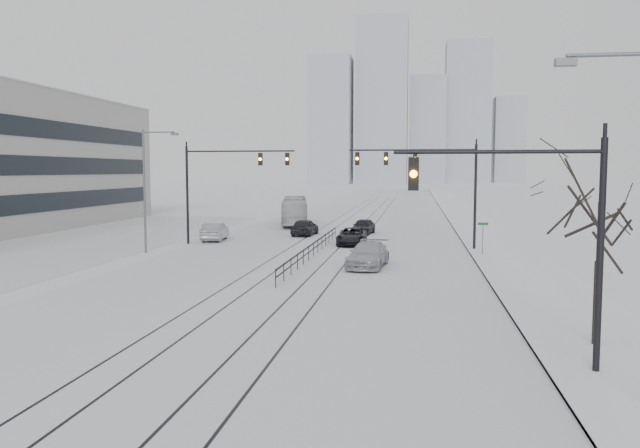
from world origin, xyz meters
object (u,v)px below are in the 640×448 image
(sedan_nb_right, at_px, (368,255))
(bare_tree, at_px, (600,217))
(sedan_sb_inner, at_px, (305,227))
(sedan_sb_outer, at_px, (215,232))
(traffic_mast_near, at_px, (543,221))
(sedan_nb_front, at_px, (352,237))
(sedan_nb_far, at_px, (363,227))
(box_truck, at_px, (295,211))

(sedan_nb_right, bearing_deg, bare_tree, -55.88)
(sedan_sb_inner, bearing_deg, sedan_sb_outer, 43.07)
(traffic_mast_near, xyz_separation_m, sedan_nb_front, (-8.79, 31.12, -3.87))
(sedan_nb_far, bearing_deg, sedan_sb_inner, -150.95)
(bare_tree, relative_size, sedan_nb_far, 1.42)
(traffic_mast_near, bearing_deg, sedan_nb_front, 105.77)
(sedan_nb_front, bearing_deg, sedan_nb_far, 86.80)
(sedan_sb_inner, xyz_separation_m, sedan_nb_front, (5.09, -6.75, -0.09))
(sedan_nb_front, bearing_deg, sedan_sb_inner, 125.00)
(bare_tree, relative_size, sedan_nb_right, 1.15)
(sedan_sb_inner, relative_size, box_truck, 0.41)
(box_truck, bearing_deg, sedan_nb_far, 123.96)
(sedan_nb_right, height_order, box_truck, box_truck)
(bare_tree, height_order, sedan_sb_inner, bare_tree)
(bare_tree, height_order, sedan_nb_right, bare_tree)
(traffic_mast_near, height_order, sedan_nb_far, traffic_mast_near)
(bare_tree, xyz_separation_m, sedan_nb_right, (-9.03, 16.65, -3.72))
(sedan_nb_front, xyz_separation_m, sedan_nb_right, (2.17, -11.47, 0.08))
(sedan_sb_inner, xyz_separation_m, sedan_sb_outer, (-6.90, -5.45, -0.01))
(bare_tree, bearing_deg, box_truck, 113.08)
(sedan_sb_inner, bearing_deg, box_truck, -69.18)
(sedan_sb_inner, height_order, sedan_nb_far, sedan_sb_inner)
(traffic_mast_near, xyz_separation_m, sedan_nb_far, (-8.61, 39.87, -3.83))
(sedan_nb_right, distance_m, sedan_nb_far, 20.31)
(sedan_nb_far, bearing_deg, sedan_nb_front, -82.88)
(traffic_mast_near, height_order, bare_tree, traffic_mast_near)
(bare_tree, height_order, box_truck, bare_tree)
(traffic_mast_near, xyz_separation_m, sedan_sb_inner, (-13.88, 37.87, -3.78))
(sedan_nb_right, height_order, sedan_nb_far, sedan_nb_right)
(traffic_mast_near, relative_size, box_truck, 0.62)
(sedan_nb_front, bearing_deg, sedan_sb_outer, 171.79)
(box_truck, bearing_deg, sedan_nb_right, 99.15)
(sedan_sb_outer, relative_size, sedan_nb_far, 1.09)
(sedan_nb_far, bearing_deg, box_truck, 142.80)
(sedan_sb_outer, distance_m, sedan_nb_far, 14.27)
(sedan_sb_inner, xyz_separation_m, sedan_nb_far, (5.27, 2.00, -0.05))
(sedan_sb_inner, distance_m, sedan_nb_front, 8.45)
(bare_tree, bearing_deg, traffic_mast_near, -128.76)
(sedan_sb_inner, bearing_deg, sedan_nb_right, 116.51)
(bare_tree, xyz_separation_m, sedan_nb_far, (-11.02, 36.87, -3.76))
(sedan_sb_inner, xyz_separation_m, box_truck, (-2.99, 10.40, 0.79))
(sedan_sb_outer, height_order, sedan_nb_far, sedan_sb_outer)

